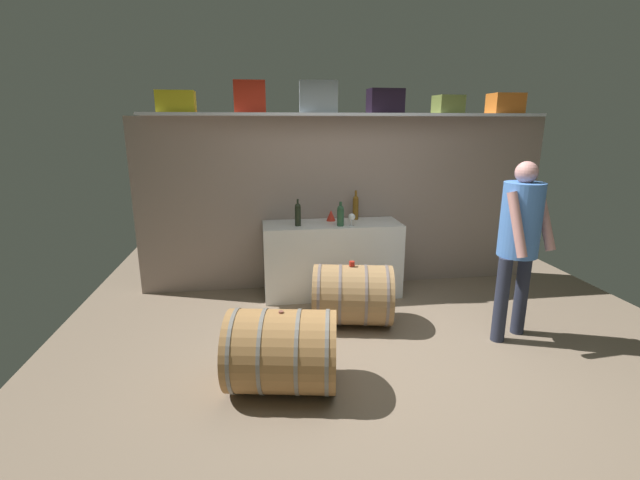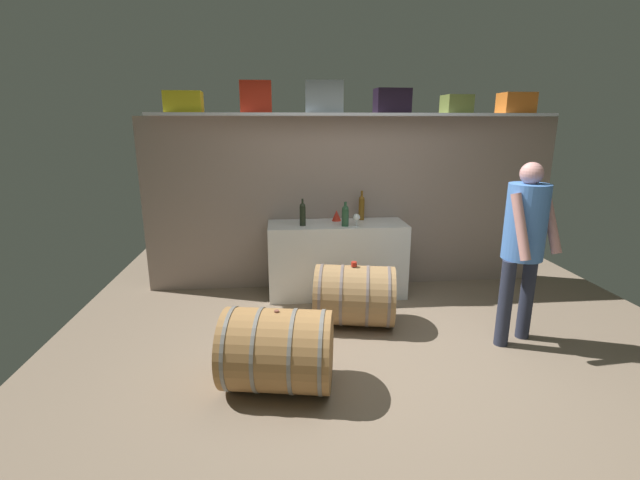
{
  "view_description": "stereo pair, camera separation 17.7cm",
  "coord_description": "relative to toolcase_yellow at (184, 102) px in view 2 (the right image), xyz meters",
  "views": [
    {
      "loc": [
        -1.06,
        -3.16,
        1.98
      ],
      "look_at": [
        -0.54,
        0.48,
        0.99
      ],
      "focal_mm": 24.51,
      "sensor_mm": 36.0,
      "label": 1
    },
    {
      "loc": [
        -0.88,
        -3.19,
        1.98
      ],
      "look_at": [
        -0.54,
        0.48,
        0.99
      ],
      "focal_mm": 24.51,
      "sensor_mm": 36.0,
      "label": 2
    }
  ],
  "objects": [
    {
      "name": "ground_plane",
      "position": [
        1.9,
        -1.38,
        -2.22
      ],
      "size": [
        6.17,
        7.27,
        0.02
      ],
      "primitive_type": "cube",
      "color": "#7E6B58"
    },
    {
      "name": "back_wall_panel",
      "position": [
        1.9,
        0.15,
        -1.17
      ],
      "size": [
        4.97,
        0.1,
        2.06
      ],
      "primitive_type": "cube",
      "color": "gray",
      "rests_on": "ground"
    },
    {
      "name": "high_shelf_board",
      "position": [
        1.9,
        0.0,
        -0.13
      ],
      "size": [
        4.58,
        0.4,
        0.03
      ],
      "primitive_type": "cube",
      "color": "silver",
      "rests_on": "back_wall_panel"
    },
    {
      "name": "toolcase_yellow",
      "position": [
        0.0,
        0.0,
        0.0
      ],
      "size": [
        0.4,
        0.27,
        0.22
      ],
      "primitive_type": "cube",
      "rotation": [
        0.0,
        0.0,
        0.03
      ],
      "color": "yellow",
      "rests_on": "high_shelf_board"
    },
    {
      "name": "toolcase_red",
      "position": [
        0.78,
        0.0,
        0.06
      ],
      "size": [
        0.34,
        0.23,
        0.33
      ],
      "primitive_type": "cube",
      "rotation": [
        0.0,
        0.0,
        -0.0
      ],
      "color": "red",
      "rests_on": "high_shelf_board"
    },
    {
      "name": "toolcase_grey",
      "position": [
        1.53,
        0.0,
        0.06
      ],
      "size": [
        0.44,
        0.32,
        0.34
      ],
      "primitive_type": "cube",
      "rotation": [
        0.0,
        0.0,
        -0.08
      ],
      "color": "gray",
      "rests_on": "high_shelf_board"
    },
    {
      "name": "toolcase_black",
      "position": [
        2.31,
        0.0,
        0.02
      ],
      "size": [
        0.4,
        0.25,
        0.27
      ],
      "primitive_type": "cube",
      "rotation": [
        0.0,
        0.0,
        0.05
      ],
      "color": "black",
      "rests_on": "high_shelf_board"
    },
    {
      "name": "toolcase_olive",
      "position": [
        3.06,
        0.0,
        -0.01
      ],
      "size": [
        0.31,
        0.29,
        0.2
      ],
      "primitive_type": "cube",
      "rotation": [
        0.0,
        0.0,
        0.04
      ],
      "color": "olive",
      "rests_on": "high_shelf_board"
    },
    {
      "name": "toolcase_orange",
      "position": [
        3.77,
        0.0,
        0.0
      ],
      "size": [
        0.37,
        0.3,
        0.23
      ],
      "primitive_type": "cube",
      "rotation": [
        0.0,
        0.0,
        -0.03
      ],
      "color": "orange",
      "rests_on": "high_shelf_board"
    },
    {
      "name": "work_cabinet",
      "position": [
        1.67,
        -0.19,
        -1.77
      ],
      "size": [
        1.59,
        0.56,
        0.86
      ],
      "primitive_type": "cube",
      "color": "silver",
      "rests_on": "ground"
    },
    {
      "name": "wine_bottle_dark",
      "position": [
        1.26,
        -0.27,
        -1.21
      ],
      "size": [
        0.07,
        0.07,
        0.31
      ],
      "color": "black",
      "rests_on": "work_cabinet"
    },
    {
      "name": "wine_bottle_green",
      "position": [
        1.74,
        -0.34,
        -1.22
      ],
      "size": [
        0.08,
        0.08,
        0.27
      ],
      "color": "#295135",
      "rests_on": "work_cabinet"
    },
    {
      "name": "wine_bottle_amber",
      "position": [
        1.98,
        -0.02,
        -1.19
      ],
      "size": [
        0.07,
        0.07,
        0.35
      ],
      "color": "brown",
      "rests_on": "work_cabinet"
    },
    {
      "name": "wine_glass",
      "position": [
        1.86,
        -0.36,
        -1.24
      ],
      "size": [
        0.08,
        0.08,
        0.14
      ],
      "color": "white",
      "rests_on": "work_cabinet"
    },
    {
      "name": "red_funnel",
      "position": [
        1.68,
        -0.05,
        -1.28
      ],
      "size": [
        0.11,
        0.11,
        0.13
      ],
      "primitive_type": "cone",
      "color": "red",
      "rests_on": "work_cabinet"
    },
    {
      "name": "wine_barrel_near",
      "position": [
        1.74,
        -1.03,
        -1.9
      ],
      "size": [
        0.89,
        0.75,
        0.62
      ],
      "rotation": [
        0.0,
        0.0,
        -0.2
      ],
      "color": "#A27B4E",
      "rests_on": "ground"
    },
    {
      "name": "wine_barrel_far",
      "position": [
        0.97,
        -2.07,
        -1.89
      ],
      "size": [
        0.91,
        0.76,
        0.64
      ],
      "rotation": [
        0.0,
        0.0,
        -0.18
      ],
      "color": "#A37443",
      "rests_on": "ground"
    },
    {
      "name": "tasting_cup",
      "position": [
        1.73,
        -1.03,
        -1.57
      ],
      "size": [
        0.06,
        0.06,
        0.05
      ],
      "primitive_type": "cylinder",
      "color": "red",
      "rests_on": "wine_barrel_near"
    },
    {
      "name": "winemaker_pouring",
      "position": [
        3.16,
        -1.53,
        -1.18
      ],
      "size": [
        0.55,
        0.48,
        1.66
      ],
      "rotation": [
        0.0,
        0.0,
        -2.73
      ],
      "color": "#272C3E",
      "rests_on": "ground"
    }
  ]
}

